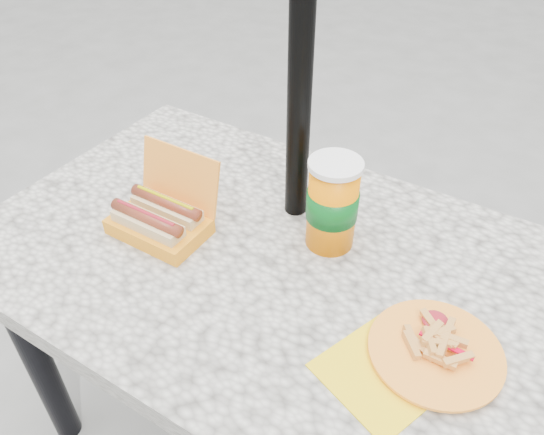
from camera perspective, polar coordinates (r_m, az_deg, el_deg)
The scene contains 6 objects.
ground at distance 1.72m, azimuth -1.08°, elevation -22.06°, with size 60.00×60.00×0.00m, color slate.
picnic_table at distance 1.20m, azimuth -1.45°, elevation -7.18°, with size 1.20×0.80×0.75m.
umbrella_pole at distance 1.05m, azimuth 3.09°, elevation 16.09°, with size 0.05×0.05×2.20m, color black.
hotdog_box at distance 1.17m, azimuth -11.94°, elevation -0.04°, with size 0.20×0.17×0.16m.
fries_plate at distance 0.97m, azimuth 16.74°, elevation -13.63°, with size 0.29×0.31×0.04m.
soda_cup at distance 1.08m, azimuth 6.51°, elevation 1.45°, with size 0.11×0.11×0.20m.
Camera 1 is at (0.46, -0.69, 1.51)m, focal length 35.00 mm.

